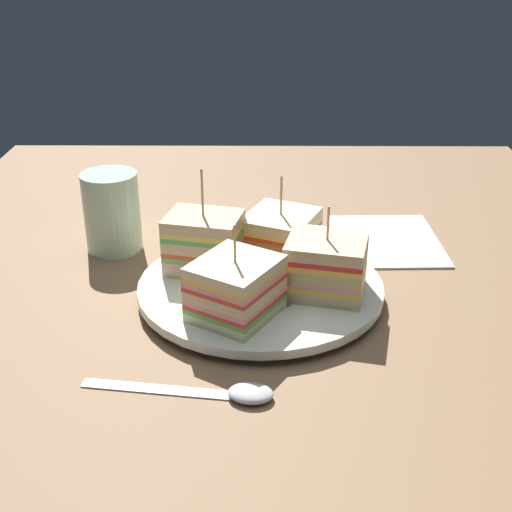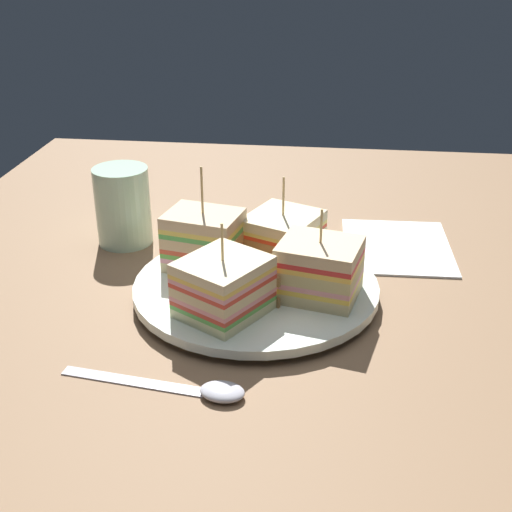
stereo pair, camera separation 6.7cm
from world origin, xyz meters
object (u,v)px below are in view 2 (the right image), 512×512
object	(u,v)px
sandwich_wedge_0	(319,269)
sandwich_wedge_1	(282,237)
plate	(256,288)
sandwich_wedge_3	(224,287)
napkin	(397,246)
spoon	(197,389)
sandwich_wedge_2	(204,240)
drinking_glass	(123,211)

from	to	relation	value
sandwich_wedge_0	sandwich_wedge_1	size ratio (longest dim) A/B	0.94
plate	sandwich_wedge_1	world-z (taller)	sandwich_wedge_1
sandwich_wedge_3	napkin	world-z (taller)	sandwich_wedge_3
spoon	plate	bearing A→B (deg)	87.58
sandwich_wedge_3	spoon	size ratio (longest dim) A/B	0.62
sandwich_wedge_1	napkin	xyz separation A→B (cm)	(7.55, -12.96, -3.87)
sandwich_wedge_1	sandwich_wedge_2	size ratio (longest dim) A/B	0.87
sandwich_wedge_1	drinking_glass	distance (cm)	19.95
sandwich_wedge_2	drinking_glass	xyz separation A→B (cm)	(8.52, 11.30, -0.69)
sandwich_wedge_1	sandwich_wedge_2	distance (cm)	8.53
spoon	drinking_glass	xyz separation A→B (cm)	(27.76, 14.20, 3.60)
plate	sandwich_wedge_0	world-z (taller)	sandwich_wedge_0
sandwich_wedge_3	drinking_glass	bearing A→B (deg)	71.52
sandwich_wedge_2	napkin	distance (cm)	23.87
sandwich_wedge_0	sandwich_wedge_1	xyz separation A→B (cm)	(7.95, 4.16, -0.35)
sandwich_wedge_0	sandwich_wedge_2	size ratio (longest dim) A/B	0.82
drinking_glass	sandwich_wedge_3	bearing A→B (deg)	-140.00
sandwich_wedge_2	sandwich_wedge_3	distance (cm)	9.82
sandwich_wedge_0	sandwich_wedge_3	size ratio (longest dim) A/B	0.91
sandwich_wedge_2	spoon	size ratio (longest dim) A/B	0.69
sandwich_wedge_2	spoon	xyz separation A→B (cm)	(-19.24, -2.90, -4.29)
spoon	napkin	distance (cm)	34.92
plate	spoon	size ratio (longest dim) A/B	1.55
napkin	drinking_glass	size ratio (longest dim) A/B	1.62
sandwich_wedge_2	drinking_glass	bearing A→B (deg)	155.33
plate	sandwich_wedge_2	xyz separation A→B (cm)	(3.03, 5.79, 3.68)
sandwich_wedge_0	sandwich_wedge_2	distance (cm)	12.99
sandwich_wedge_3	sandwich_wedge_2	bearing A→B (deg)	52.62
plate	sandwich_wedge_0	distance (cm)	7.39
sandwich_wedge_0	sandwich_wedge_2	xyz separation A→B (cm)	(4.81, 12.07, 0.22)
sandwich_wedge_0	drinking_glass	xyz separation A→B (cm)	(13.32, 23.37, -0.47)
sandwich_wedge_1	sandwich_wedge_2	xyz separation A→B (cm)	(-3.14, 7.91, 0.56)
drinking_glass	plate	bearing A→B (deg)	-124.03
plate	drinking_glass	world-z (taller)	drinking_glass
sandwich_wedge_2	sandwich_wedge_3	world-z (taller)	sandwich_wedge_2
sandwich_wedge_0	spoon	xyz separation A→B (cm)	(-14.44, 9.17, -4.07)
plate	napkin	world-z (taller)	plate
sandwich_wedge_2	spoon	world-z (taller)	sandwich_wedge_2
plate	sandwich_wedge_2	world-z (taller)	sandwich_wedge_2
sandwich_wedge_0	spoon	distance (cm)	17.58
spoon	sandwich_wedge_3	bearing A→B (deg)	94.08
plate	sandwich_wedge_2	size ratio (longest dim) A/B	2.25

